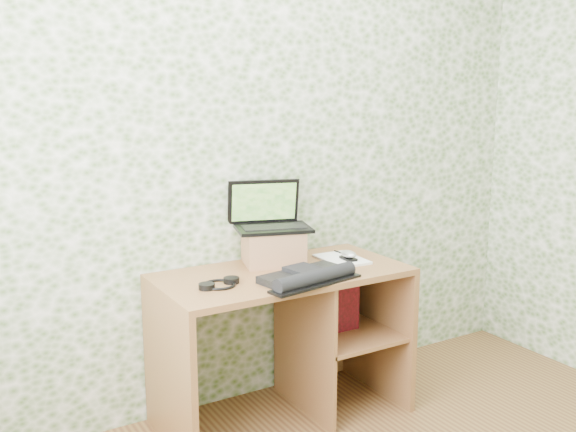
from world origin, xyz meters
TOP-DOWN VIEW (x-y plane):
  - wall_back at (0.00, 1.75)m, footprint 3.50×0.00m
  - desk at (0.08, 1.47)m, footprint 1.20×0.60m
  - riser at (0.03, 1.58)m, footprint 0.34×0.31m
  - laptop at (0.03, 1.62)m, footprint 0.42×0.35m
  - keyboard at (0.02, 1.24)m, footprint 0.49×0.32m
  - headphones at (-0.36, 1.38)m, footprint 0.20×0.17m
  - notepad at (0.36, 1.46)m, footprint 0.20×0.28m
  - mouse at (0.37, 1.42)m, footprint 0.07×0.11m
  - pen at (0.41, 1.53)m, footprint 0.02×0.12m
  - red_box at (0.31, 1.44)m, footprint 0.25×0.08m

SIDE VIEW (x-z plane):
  - desk at x=0.08m, z-range 0.11..0.86m
  - red_box at x=0.31m, z-range 0.39..0.69m
  - notepad at x=0.36m, z-range 0.75..0.76m
  - headphones at x=-0.36m, z-range 0.75..0.77m
  - pen at x=0.41m, z-range 0.76..0.77m
  - keyboard at x=0.02m, z-range 0.74..0.81m
  - mouse at x=0.37m, z-range 0.76..0.80m
  - riser at x=0.03m, z-range 0.75..0.92m
  - laptop at x=0.03m, z-range 0.86..1.10m
  - wall_back at x=0.00m, z-range -0.45..3.05m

